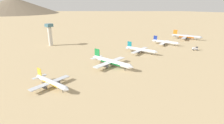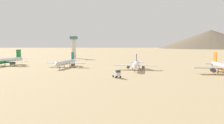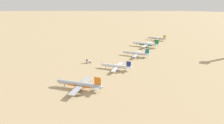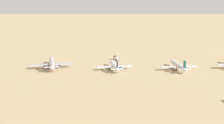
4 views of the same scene
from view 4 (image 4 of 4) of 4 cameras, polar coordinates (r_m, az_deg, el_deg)
ground_plane at (r=249.32m, az=12.54°, el=-1.32°), size 1800.00×1800.00×0.00m
parked_jet_2 at (r=245.57m, az=12.58°, el=-0.68°), size 36.32×29.50×10.47m
parked_jet_3 at (r=240.46m, az=0.45°, el=-0.70°), size 34.61×28.19×9.98m
parked_jet_4 at (r=250.82m, az=-11.44°, el=-0.25°), size 41.69×34.05×12.04m
service_truck at (r=276.52m, az=0.75°, el=0.77°), size 5.65×5.10×3.90m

